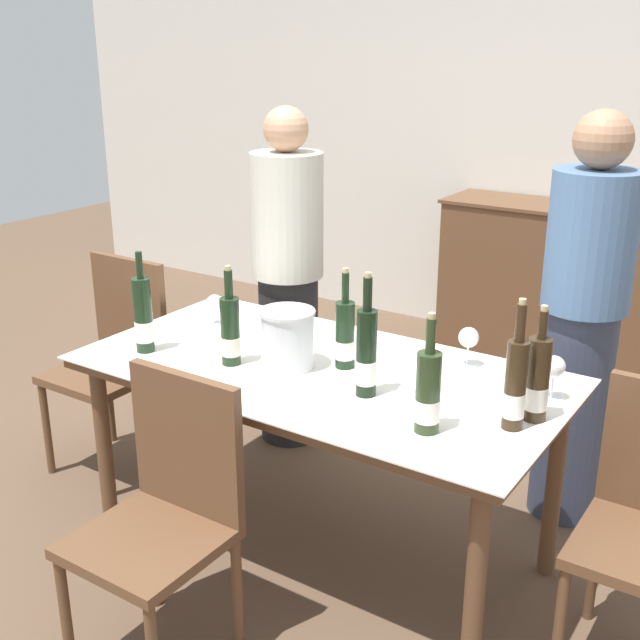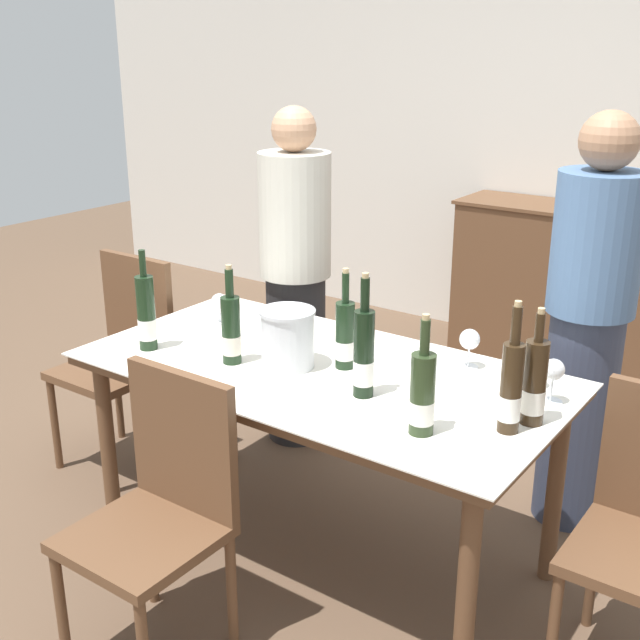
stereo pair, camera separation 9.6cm
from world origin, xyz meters
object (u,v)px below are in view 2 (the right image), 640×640
at_px(ice_bucket, 288,337).
at_px(chair_left_end, 123,348).
at_px(wine_glass_0, 470,341).
at_px(sideboard_cabinet, 573,287).
at_px(dining_table, 320,387).
at_px(wine_bottle_0, 422,395).
at_px(wine_bottle_6, 345,336).
at_px(wine_bottle_5, 534,384).
at_px(wine_bottle_2, 231,330).
at_px(wine_glass_1, 553,372).
at_px(person_guest_left, 587,328).
at_px(person_host, 295,281).
at_px(wine_glass_2, 219,303).
at_px(wine_bottle_4, 364,355).
at_px(wine_glass_3, 533,358).
at_px(chair_near_front, 162,501).
at_px(wine_bottle_1, 511,388).
at_px(wine_bottle_3, 146,315).

relative_size(ice_bucket, chair_left_end, 0.22).
bearing_deg(wine_glass_0, sideboard_cabinet, 98.56).
distance_m(dining_table, wine_glass_0, 0.55).
distance_m(wine_bottle_0, wine_bottle_6, 0.54).
distance_m(wine_bottle_5, wine_bottle_6, 0.70).
distance_m(wine_bottle_2, wine_glass_1, 1.11).
bearing_deg(wine_glass_0, person_guest_left, 61.89).
distance_m(wine_bottle_0, wine_glass_1, 0.49).
bearing_deg(person_host, wine_glass_1, -19.85).
distance_m(wine_bottle_0, wine_glass_2, 1.21).
distance_m(wine_bottle_0, chair_left_end, 1.75).
relative_size(ice_bucket, wine_bottle_4, 0.51).
bearing_deg(wine_bottle_5, dining_table, -178.13).
bearing_deg(sideboard_cabinet, wine_glass_3, -75.35).
bearing_deg(wine_glass_1, wine_glass_0, 162.27).
bearing_deg(sideboard_cabinet, wine_bottle_2, -98.77).
height_order(dining_table, wine_glass_1, wine_glass_1).
relative_size(wine_bottle_5, chair_near_front, 0.40).
relative_size(wine_bottle_0, wine_bottle_1, 0.91).
bearing_deg(wine_bottle_2, ice_bucket, 25.44).
distance_m(wine_bottle_1, wine_bottle_3, 1.38).
height_order(wine_glass_0, person_host, person_host).
height_order(sideboard_cabinet, dining_table, sideboard_cabinet).
xyz_separation_m(wine_bottle_3, person_host, (-0.02, 0.93, -0.10)).
xyz_separation_m(wine_bottle_6, wine_glass_0, (0.36, 0.25, -0.02)).
xyz_separation_m(wine_bottle_2, chair_left_end, (-0.87, 0.23, -0.34)).
bearing_deg(wine_bottle_0, wine_bottle_6, 148.39).
height_order(sideboard_cabinet, wine_glass_3, sideboard_cabinet).
bearing_deg(wine_glass_1, sideboard_cabinet, 106.54).
distance_m(wine_bottle_3, wine_bottle_4, 0.89).
height_order(sideboard_cabinet, wine_bottle_4, wine_bottle_4).
distance_m(sideboard_cabinet, ice_bucket, 2.51).
xyz_separation_m(sideboard_cabinet, wine_bottle_1, (0.63, -2.49, 0.42)).
height_order(ice_bucket, wine_bottle_4, wine_bottle_4).
xyz_separation_m(wine_glass_1, wine_glass_2, (-1.38, -0.05, -0.02)).
bearing_deg(wine_bottle_2, chair_left_end, 165.15).
height_order(wine_bottle_1, wine_bottle_2, wine_bottle_1).
bearing_deg(wine_glass_2, wine_bottle_5, -5.22).
height_order(wine_bottle_0, wine_glass_1, wine_bottle_0).
distance_m(sideboard_cabinet, wine_bottle_2, 2.62).
bearing_deg(chair_left_end, wine_bottle_5, -1.88).
bearing_deg(person_host, sideboard_cabinet, 66.11).
xyz_separation_m(wine_bottle_4, wine_glass_0, (0.18, 0.41, -0.04)).
bearing_deg(chair_left_end, wine_glass_1, 3.27).
distance_m(chair_near_front, person_host, 1.51).
relative_size(ice_bucket, wine_bottle_6, 0.58).
bearing_deg(person_guest_left, chair_left_end, -159.02).
distance_m(dining_table, wine_bottle_0, 0.61).
height_order(wine_bottle_0, wine_bottle_1, wine_bottle_1).
bearing_deg(wine_bottle_3, dining_table, 19.33).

